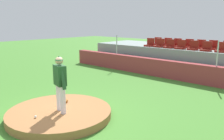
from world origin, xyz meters
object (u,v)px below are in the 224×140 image
at_px(stadium_chair_9, 177,44).
at_px(stadium_chair_11, 200,46).
at_px(pitcher, 60,80).
at_px(stadium_chair_5, 206,48).
at_px(stadium_chair_7, 157,43).
at_px(stadium_chair_12, 213,47).
at_px(stadium_chair_6, 221,49).
at_px(stadium_chair_3, 181,46).
at_px(stadium_chair_1, 159,44).
at_px(stadium_chair_4, 193,47).
at_px(fielding_glove, 65,101).
at_px(baseball, 35,117).
at_px(stadium_chair_8, 167,43).
at_px(stadium_chair_2, 170,45).
at_px(stadium_chair_10, 189,45).
at_px(stadium_chair_0, 150,44).

distance_m(stadium_chair_9, stadium_chair_11, 1.43).
height_order(pitcher, stadium_chair_5, pitcher).
xyz_separation_m(stadium_chair_7, stadium_chair_12, (3.49, 0.02, 0.00)).
bearing_deg(stadium_chair_7, stadium_chair_5, 165.48).
bearing_deg(stadium_chair_6, stadium_chair_12, -50.82).
xyz_separation_m(stadium_chair_9, stadium_chair_11, (1.43, 0.01, 0.00)).
xyz_separation_m(stadium_chair_3, stadium_chair_5, (1.40, 0.03, 0.00)).
height_order(pitcher, stadium_chair_3, pitcher).
distance_m(stadium_chair_1, stadium_chair_4, 2.08).
relative_size(fielding_glove, stadium_chair_7, 0.60).
relative_size(baseball, stadium_chair_3, 0.15).
height_order(stadium_chair_8, stadium_chair_11, same).
xyz_separation_m(stadium_chair_2, stadium_chair_9, (-0.01, 0.90, 0.00)).
bearing_deg(stadium_chair_1, stadium_chair_3, 179.18).
bearing_deg(stadium_chair_5, stadium_chair_10, -32.78).
relative_size(fielding_glove, stadium_chair_4, 0.60).
distance_m(stadium_chair_7, stadium_chair_12, 3.49).
distance_m(fielding_glove, stadium_chair_0, 7.93).
height_order(stadium_chair_0, stadium_chair_1, same).
bearing_deg(stadium_chair_10, stadium_chair_12, -177.87).
xyz_separation_m(stadium_chair_7, stadium_chair_11, (2.82, -0.01, 0.00)).
height_order(baseball, stadium_chair_1, stadium_chair_1).
bearing_deg(pitcher, stadium_chair_1, 115.73).
xyz_separation_m(stadium_chair_2, stadium_chair_5, (2.10, 0.02, 0.00)).
relative_size(stadium_chair_2, stadium_chair_10, 1.00).
distance_m(baseball, stadium_chair_3, 9.07).
bearing_deg(fielding_glove, stadium_chair_4, 143.12).
bearing_deg(stadium_chair_1, stadium_chair_5, -179.71).
relative_size(stadium_chair_0, stadium_chair_12, 1.00).
xyz_separation_m(fielding_glove, stadium_chair_5, (1.79, 7.66, 1.32)).
distance_m(stadium_chair_2, stadium_chair_5, 2.10).
xyz_separation_m(pitcher, stadium_chair_11, (0.54, 9.11, 0.37)).
bearing_deg(stadium_chair_6, stadium_chair_4, 0.62).
bearing_deg(stadium_chair_3, pitcher, 91.29).
bearing_deg(baseball, stadium_chair_12, 82.22).
bearing_deg(stadium_chair_3, stadium_chair_12, -145.75).
height_order(baseball, stadium_chair_10, stadium_chair_10).
bearing_deg(stadium_chair_9, stadium_chair_1, 53.27).
distance_m(stadium_chair_2, stadium_chair_12, 2.30).
height_order(stadium_chair_2, stadium_chair_6, same).
xyz_separation_m(stadium_chair_0, stadium_chair_6, (4.19, 0.03, 0.00)).
relative_size(fielding_glove, stadium_chair_12, 0.60).
height_order(baseball, stadium_chair_5, stadium_chair_5).
relative_size(stadium_chair_0, stadium_chair_3, 1.00).
distance_m(pitcher, stadium_chair_3, 8.19).
height_order(stadium_chair_0, stadium_chair_10, same).
height_order(stadium_chair_9, stadium_chair_12, same).
relative_size(stadium_chair_7, stadium_chair_11, 1.00).
height_order(stadium_chair_7, stadium_chair_9, same).
height_order(stadium_chair_10, stadium_chair_11, same).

